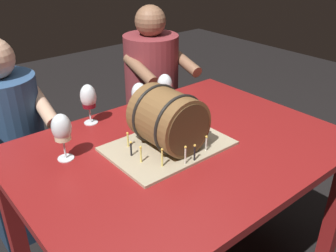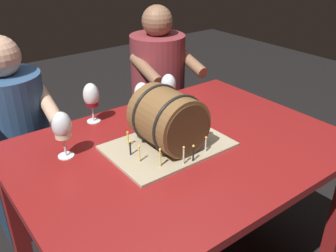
# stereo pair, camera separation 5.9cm
# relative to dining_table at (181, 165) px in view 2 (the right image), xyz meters

# --- Properties ---
(dining_table) EXTENTS (1.37, 1.01, 0.75)m
(dining_table) POSITION_rel_dining_table_xyz_m (0.00, 0.00, 0.00)
(dining_table) COLOR maroon
(dining_table) RESTS_ON ground
(barrel_cake) EXTENTS (0.50, 0.35, 0.26)m
(barrel_cake) POSITION_rel_dining_table_xyz_m (-0.05, 0.02, 0.22)
(barrel_cake) COLOR tan
(barrel_cake) RESTS_ON dining_table
(wine_glass_white) EXTENTS (0.08, 0.08, 0.20)m
(wine_glass_white) POSITION_rel_dining_table_xyz_m (-0.43, 0.21, 0.23)
(wine_glass_white) COLOR white
(wine_glass_white) RESTS_ON dining_table
(wine_glass_red) EXTENTS (0.07, 0.07, 0.19)m
(wine_glass_red) POSITION_rel_dining_table_xyz_m (-0.19, 0.43, 0.23)
(wine_glass_red) COLOR white
(wine_glass_red) RESTS_ON dining_table
(wine_glass_empty) EXTENTS (0.08, 0.08, 0.18)m
(wine_glass_empty) POSITION_rel_dining_table_xyz_m (0.20, 0.35, 0.22)
(wine_glass_empty) COLOR white
(wine_glass_empty) RESTS_ON dining_table
(wine_glass_amber) EXTENTS (0.07, 0.07, 0.18)m
(wine_glass_amber) POSITION_rel_dining_table_xyz_m (0.02, 0.33, 0.22)
(wine_glass_amber) COLOR white
(wine_glass_amber) RESTS_ON dining_table
(person_seated_left) EXTENTS (0.41, 0.50, 1.13)m
(person_seated_left) POSITION_rel_dining_table_xyz_m (-0.47, 0.82, -0.12)
(person_seated_left) COLOR #1B2D46
(person_seated_left) RESTS_ON ground
(person_seated_right) EXTENTS (0.41, 0.50, 1.18)m
(person_seated_right) POSITION_rel_dining_table_xyz_m (0.47, 0.82, -0.10)
(person_seated_right) COLOR #4C1B1E
(person_seated_right) RESTS_ON ground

